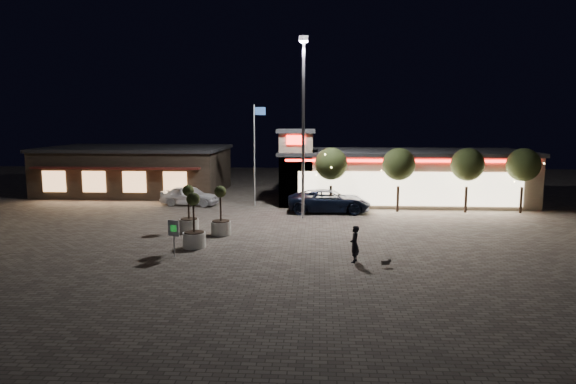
# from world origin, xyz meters

# --- Properties ---
(ground) EXTENTS (90.00, 90.00, 0.00)m
(ground) POSITION_xyz_m (0.00, 0.00, 0.00)
(ground) COLOR slate
(ground) RESTS_ON ground
(retail_building) EXTENTS (20.40, 8.40, 6.10)m
(retail_building) POSITION_xyz_m (9.51, 15.82, 2.21)
(retail_building) COLOR tan
(retail_building) RESTS_ON ground
(restaurant_building) EXTENTS (16.40, 11.00, 4.30)m
(restaurant_building) POSITION_xyz_m (-14.00, 19.97, 2.16)
(restaurant_building) COLOR #382D23
(restaurant_building) RESTS_ON ground
(floodlight_pole) EXTENTS (0.60, 0.40, 12.38)m
(floodlight_pole) POSITION_xyz_m (2.00, 8.00, 7.02)
(floodlight_pole) COLOR gray
(floodlight_pole) RESTS_ON ground
(flagpole) EXTENTS (0.95, 0.10, 8.00)m
(flagpole) POSITION_xyz_m (-1.90, 13.00, 4.74)
(flagpole) COLOR white
(flagpole) RESTS_ON ground
(string_tree_a) EXTENTS (2.42, 2.42, 4.79)m
(string_tree_a) POSITION_xyz_m (4.00, 11.00, 3.56)
(string_tree_a) COLOR #332319
(string_tree_a) RESTS_ON ground
(string_tree_b) EXTENTS (2.42, 2.42, 4.79)m
(string_tree_b) POSITION_xyz_m (9.00, 11.00, 3.56)
(string_tree_b) COLOR #332319
(string_tree_b) RESTS_ON ground
(string_tree_c) EXTENTS (2.42, 2.42, 4.79)m
(string_tree_c) POSITION_xyz_m (14.00, 11.00, 3.56)
(string_tree_c) COLOR #332319
(string_tree_c) RESTS_ON ground
(string_tree_d) EXTENTS (2.42, 2.42, 4.79)m
(string_tree_d) POSITION_xyz_m (18.00, 11.00, 3.56)
(string_tree_d) COLOR #332319
(string_tree_d) RESTS_ON ground
(pickup_truck) EXTENTS (6.20, 2.96, 1.71)m
(pickup_truck) POSITION_xyz_m (3.88, 10.48, 0.85)
(pickup_truck) COLOR black
(pickup_truck) RESTS_ON ground
(white_sedan) EXTENTS (4.86, 2.49, 1.58)m
(white_sedan) POSITION_xyz_m (-7.28, 12.92, 0.79)
(white_sedan) COLOR white
(white_sedan) RESTS_ON ground
(pedestrian) EXTENTS (0.58, 0.74, 1.80)m
(pedestrian) POSITION_xyz_m (4.84, -2.91, 0.90)
(pedestrian) COLOR black
(pedestrian) RESTS_ON ground
(dog) EXTENTS (0.48, 0.28, 0.26)m
(dog) POSITION_xyz_m (6.30, -3.70, 0.26)
(dog) COLOR #59514C
(dog) RESTS_ON ground
(planter_left) EXTENTS (1.19, 1.19, 2.93)m
(planter_left) POSITION_xyz_m (-4.86, 3.23, 0.90)
(planter_left) COLOR silver
(planter_left) RESTS_ON ground
(planter_mid) EXTENTS (1.22, 1.22, 3.01)m
(planter_mid) POSITION_xyz_m (-3.62, -0.54, 0.93)
(planter_mid) COLOR silver
(planter_mid) RESTS_ON ground
(planter_right) EXTENTS (1.21, 1.21, 2.97)m
(planter_right) POSITION_xyz_m (-2.76, 2.61, 0.92)
(planter_right) COLOR silver
(planter_right) RESTS_ON ground
(valet_sign) EXTENTS (0.61, 0.24, 1.88)m
(valet_sign) POSITION_xyz_m (-4.16, -2.51, 1.32)
(valet_sign) COLOR gray
(valet_sign) RESTS_ON ground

